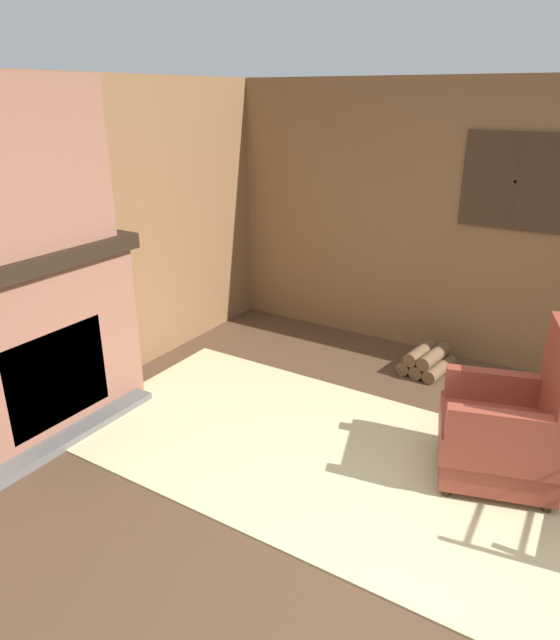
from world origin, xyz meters
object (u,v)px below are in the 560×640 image
firewood_stack (427,361)px  armchair (509,430)px  storage_case (69,230)px  decorative_plate_on_mantel (10,236)px

firewood_stack → armchair: bearing=-53.9°
storage_case → decorative_plate_on_mantel: 0.43m
storage_case → decorative_plate_on_mantel: bearing=-92.7°
firewood_stack → storage_case: storage_case is taller
armchair → decorative_plate_on_mantel: bearing=3.6°
armchair → firewood_stack: (-0.89, 1.21, -0.27)m
firewood_stack → storage_case: (-2.03, -1.89, 1.26)m
armchair → storage_case: size_ratio=4.88×
armchair → decorative_plate_on_mantel: size_ratio=4.59×
armchair → firewood_stack: bearing=-70.9°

